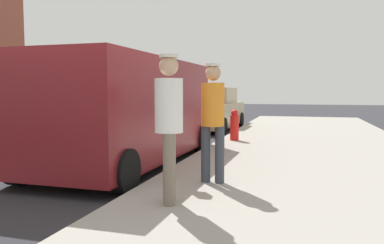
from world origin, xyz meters
name	(u,v)px	position (x,y,z in m)	size (l,w,h in m)	color
ground_plane	(89,186)	(0.00, 0.00, 0.00)	(80.00, 80.00, 0.00)	#2D2D33
sidewalk_slab	(318,198)	(3.50, 0.00, 0.07)	(5.00, 32.00, 0.15)	#9E998E
parking_meter_near	(173,113)	(1.35, 0.25, 1.18)	(0.14, 0.18, 1.52)	gray
pedestrian_in_orange	(213,115)	(1.99, 0.19, 1.17)	(0.36, 0.34, 1.77)	#383D47
pedestrian_in_white	(169,118)	(1.72, -0.99, 1.20)	(0.34, 0.35, 1.81)	#726656
parked_van	(128,109)	(-0.15, 1.77, 1.15)	(2.19, 5.23, 2.15)	maroon
parked_sedan_ahead	(211,111)	(-0.22, 9.45, 0.75)	(2.05, 4.45, 1.65)	tan
fire_hydrant	(234,125)	(1.45, 5.19, 0.57)	(0.24, 0.24, 0.86)	red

